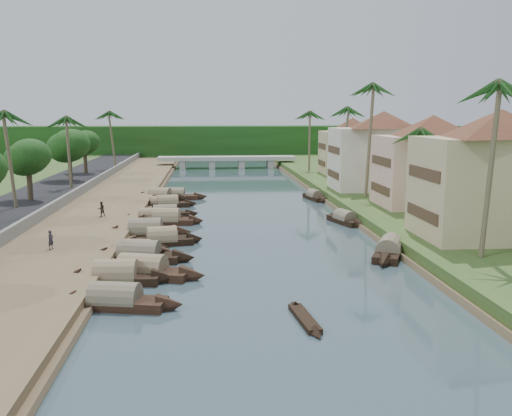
{
  "coord_description": "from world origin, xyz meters",
  "views": [
    {
      "loc": [
        -3.99,
        -45.27,
        11.02
      ],
      "look_at": [
        0.67,
        9.07,
        2.0
      ],
      "focal_mm": 40.0,
      "sensor_mm": 36.0,
      "label": 1
    }
  ],
  "objects": [
    {
      "name": "sampan_5",
      "position": [
        -7.94,
        2.67,
        0.42
      ],
      "size": [
        7.5,
        3.13,
        2.32
      ],
      "rotation": [
        0.0,
        0.0,
        0.19
      ],
      "color": "black",
      "rests_on": "ground"
    },
    {
      "name": "sampan_16",
      "position": [
        9.88,
        27.21,
        0.4
      ],
      "size": [
        2.62,
        7.35,
        1.82
      ],
      "rotation": [
        0.0,
        0.0,
        1.75
      ],
      "color": "black",
      "rests_on": "ground"
    },
    {
      "name": "canoe_2",
      "position": [
        -9.41,
        22.65,
        0.1
      ],
      "size": [
        5.56,
        1.06,
        0.8
      ],
      "rotation": [
        0.0,
        0.0,
        0.05
      ],
      "color": "black",
      "rests_on": "ground"
    },
    {
      "name": "sampan_13",
      "position": [
        -10.15,
        28.95,
        0.42
      ],
      "size": [
        8.37,
        4.91,
        2.28
      ],
      "rotation": [
        0.0,
        0.0,
        -0.41
      ],
      "color": "black",
      "rests_on": "ground"
    },
    {
      "name": "sampan_9",
      "position": [
        -8.59,
        15.9,
        0.41
      ],
      "size": [
        7.48,
        1.98,
        1.91
      ],
      "rotation": [
        0.0,
        0.0,
        0.08
      ],
      "color": "black",
      "rests_on": "ground"
    },
    {
      "name": "canoe_1",
      "position": [
        -9.51,
        1.77,
        0.1
      ],
      "size": [
        4.68,
        1.74,
        0.75
      ],
      "rotation": [
        0.0,
        0.0,
        -0.22
      ],
      "color": "black",
      "rests_on": "ground"
    },
    {
      "name": "road",
      "position": [
        -24.5,
        20.0,
        0.7
      ],
      "size": [
        8.0,
        180.0,
        1.4
      ],
      "primitive_type": "cube",
      "color": "black",
      "rests_on": "ground"
    },
    {
      "name": "tree_4",
      "position": [
        -24.0,
        39.86,
        6.35
      ],
      "size": [
        5.45,
        5.45,
        7.26
      ],
      "color": "#4E3F2C",
      "rests_on": "ground"
    },
    {
      "name": "sampan_7",
      "position": [
        -9.75,
        13.25,
        0.41
      ],
      "size": [
        7.86,
        1.94,
        2.1
      ],
      "rotation": [
        0.0,
        0.0,
        -0.03
      ],
      "color": "black",
      "rests_on": "ground"
    },
    {
      "name": "treeline",
      "position": [
        0.0,
        100.0,
        4.0
      ],
      "size": [
        120.0,
        14.0,
        8.0
      ],
      "color": "#15350E",
      "rests_on": "ground"
    },
    {
      "name": "palm_0",
      "position": [
        15.0,
        -8.24,
        12.7
      ],
      "size": [
        3.2,
        3.2,
        13.36
      ],
      "color": "brown",
      "rests_on": "ground"
    },
    {
      "name": "palm_8",
      "position": [
        -20.5,
        58.16,
        11.04
      ],
      "size": [
        3.2,
        3.2,
        11.42
      ],
      "color": "brown",
      "rests_on": "ground"
    },
    {
      "name": "bridge",
      "position": [
        0.0,
        72.0,
        1.72
      ],
      "size": [
        28.0,
        4.0,
        2.4
      ],
      "color": "#A2A198",
      "rests_on": "ground"
    },
    {
      "name": "tree_5",
      "position": [
        -24.0,
        50.54,
        6.21
      ],
      "size": [
        4.45,
        4.45,
        6.73
      ],
      "color": "#4E3F2C",
      "rests_on": "ground"
    },
    {
      "name": "building_near",
      "position": [
        18.99,
        -2.0,
        6.38
      ],
      "size": [
        14.85,
        14.85,
        10.2
      ],
      "color": "tan",
      "rests_on": "right_bank"
    },
    {
      "name": "right_bank",
      "position": [
        19.0,
        20.0,
        0.6
      ],
      "size": [
        16.0,
        180.0,
        1.2
      ],
      "primitive_type": "cube",
      "color": "#325120",
      "rests_on": "ground"
    },
    {
      "name": "tree_3",
      "position": [
        -24.0,
        20.51,
        6.12
      ],
      "size": [
        4.56,
        4.56,
        6.68
      ],
      "color": "#4E3F2C",
      "rests_on": "ground"
    },
    {
      "name": "canoe_0",
      "position": [
        1.12,
        -16.26,
        0.1
      ],
      "size": [
        1.38,
        5.78,
        0.76
      ],
      "rotation": [
        0.0,
        0.0,
        1.68
      ],
      "color": "black",
      "rests_on": "ground"
    },
    {
      "name": "sampan_1",
      "position": [
        -10.08,
        -8.37,
        0.42
      ],
      "size": [
        8.06,
        2.37,
        2.35
      ],
      "rotation": [
        0.0,
        0.0,
        -0.06
      ],
      "color": "black",
      "rests_on": "ground"
    },
    {
      "name": "retaining_wall",
      "position": [
        -20.2,
        20.0,
        1.35
      ],
      "size": [
        0.4,
        180.0,
        1.1
      ],
      "primitive_type": "cube",
      "color": "slate",
      "rests_on": "left_bank"
    },
    {
      "name": "palm_3",
      "position": [
        16.0,
        38.6,
        11.57
      ],
      "size": [
        3.2,
        3.2,
        12.17
      ],
      "color": "brown",
      "rests_on": "ground"
    },
    {
      "name": "sampan_14",
      "position": [
        10.26,
        -2.54,
        0.42
      ],
      "size": [
        5.38,
        9.12,
        2.23
      ],
      "rotation": [
        0.0,
        0.0,
        1.14
      ],
      "color": "black",
      "rests_on": "ground"
    },
    {
      "name": "palm_7",
      "position": [
        14.0,
        54.33,
        11.03
      ],
      "size": [
        3.2,
        3.2,
        11.62
      ],
      "color": "brown",
      "rests_on": "ground"
    },
    {
      "name": "tree_6",
      "position": [
        24.0,
        28.86,
        6.41
      ],
      "size": [
        4.88,
        4.88,
        7.31
      ],
      "color": "#4E3F2C",
      "rests_on": "ground"
    },
    {
      "name": "sampan_4",
      "position": [
        -9.57,
        -1.28,
        0.41
      ],
      "size": [
        6.8,
        2.75,
        1.94
      ],
      "rotation": [
        0.0,
        0.0,
        -0.2
      ],
      "color": "black",
      "rests_on": "ground"
    },
    {
      "name": "sampan_0",
      "position": [
        -9.38,
        -13.29,
        0.41
      ],
      "size": [
        8.38,
        3.29,
        2.17
      ],
      "rotation": [
        0.0,
        0.0,
        -0.21
      ],
      "color": "black",
      "rests_on": "ground"
    },
    {
      "name": "palm_1",
      "position": [
        16.0,
        7.77,
        9.3
      ],
      "size": [
        3.2,
        3.2,
        9.83
      ],
      "color": "brown",
      "rests_on": "ground"
    },
    {
      "name": "sampan_3",
      "position": [
        -9.23,
        -2.61,
        0.42
      ],
      "size": [
        8.99,
        3.44,
        2.35
      ],
      "rotation": [
        0.0,
        0.0,
        -0.19
      ],
      "color": "black",
      "rests_on": "ground"
    },
    {
      "name": "palm_5",
      "position": [
        -24.0,
        15.09,
        10.89
      ],
      "size": [
        3.2,
        3.2,
        11.27
      ],
      "color": "brown",
      "rests_on": "ground"
    },
    {
      "name": "person_far",
      "position": [
        -14.71,
        12.5,
        1.55
      ],
      "size": [
        0.92,
        0.87,
        1.51
      ],
      "primitive_type": "imported",
      "rotation": [
        0.0,
        0.0,
        3.69
      ],
      "color": "#302822",
      "rests_on": "left_bank"
    },
    {
      "name": "sampan_12",
      "position": [
        -8.61,
        29.14,
        0.42
      ],
      "size": [
        9.53,
        2.37,
        2.24
      ],
      "rotation": [
        0.0,
        0.0,
        -0.07
      ],
      "color": "black",
      "rests_on": "ground"
    },
    {
      "name": "left_bank",
      "position": [
        -16.0,
        20.0,
        0.4
      ],
      "size": [
        10.0,
        180.0,
        0.8
      ],
      "primitive_type": "cube",
      "color": "brown",
      "rests_on": "ground"
    },
    {
      "name": "sampan_2",
      "position": [
        -8.51,
        -7.08,
        0.42
      ],
      "size": [
        9.3,
        4.4,
        2.39
      ],
      "rotation": [
        0.0,
        0.0,
        -0.29
      ],
      "color": "black",
      "rests_on": "ground"
    },
    {
      "name": "sampan_11",
      "position": [
        -8.77,
        22.74,
        0.41
      ],
      "size": [
        7.31,
        2.55,
        2.08
      ],
      "rotation": [
        0.0,
        0.0,
        0.14
      ],
      "color": "black",
      "rests_on": "ground"
    },
    {
      "name": "sampan_6",
      "position": [
        -9.69,
        6.3,
        0.42
      ],
      "size": [
        8.61,
        2.45,
        2.51
      ],
      "rotation": [
        0.0,
        0.0,
        -0.04
      ],
      "color": "black",
      "rests_on": "ground"
    },
    {
      "name": "sampan_8",
      "position": [
        -8.18,
        12.02,
        0.42
      ],
      "size": [
        7.87,
        2.52,
        2.38
      ],
      "rotation": [
        0.0,
        0.0,
        -0.09
      ],
      "color": "black",
      "rests_on": "ground"
    },
    {
      "name": "palm_2",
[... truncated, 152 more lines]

